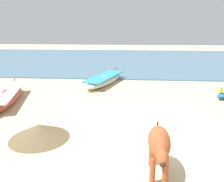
# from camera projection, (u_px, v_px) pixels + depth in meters

# --- Properties ---
(ground) EXTENTS (80.00, 80.00, 0.00)m
(ground) POSITION_uv_depth(u_px,v_px,m) (134.00, 139.00, 6.61)
(ground) COLOR beige
(sea_water) EXTENTS (60.00, 20.00, 0.08)m
(sea_water) POSITION_uv_depth(u_px,v_px,m) (132.00, 59.00, 23.74)
(sea_water) COLOR slate
(sea_water) RESTS_ON ground
(fishing_boat_2) EXTENTS (2.20, 4.26, 0.70)m
(fishing_boat_2) POSITION_uv_depth(u_px,v_px,m) (105.00, 79.00, 13.10)
(fishing_boat_2) COLOR beige
(fishing_boat_2) RESTS_ON ground
(fishing_boat_3) EXTENTS (2.09, 4.31, 0.72)m
(fishing_boat_3) POSITION_uv_depth(u_px,v_px,m) (5.00, 96.00, 9.83)
(fishing_boat_3) COLOR #B74733
(fishing_boat_3) RESTS_ON ground
(cow_adult_rust) EXTENTS (0.53, 1.63, 1.05)m
(cow_adult_rust) POSITION_uv_depth(u_px,v_px,m) (159.00, 144.00, 4.76)
(cow_adult_rust) COLOR #9E4C28
(cow_adult_rust) RESTS_ON ground
(debris_pile_0) EXTENTS (1.97, 1.97, 0.44)m
(debris_pile_0) POSITION_uv_depth(u_px,v_px,m) (39.00, 131.00, 6.60)
(debris_pile_0) COLOR brown
(debris_pile_0) RESTS_ON ground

